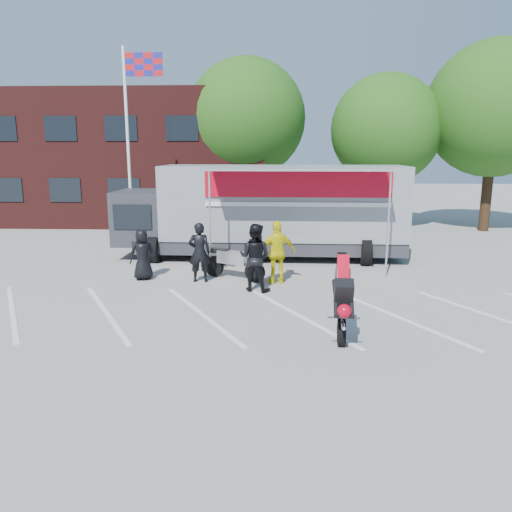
# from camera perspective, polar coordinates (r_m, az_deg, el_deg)

# --- Properties ---
(ground) EXTENTS (100.00, 100.00, 0.00)m
(ground) POSITION_cam_1_polar(r_m,az_deg,el_deg) (11.45, 4.02, -8.35)
(ground) COLOR gray
(ground) RESTS_ON ground
(parking_bay_lines) EXTENTS (18.09, 13.33, 0.01)m
(parking_bay_lines) POSITION_cam_1_polar(r_m,az_deg,el_deg) (12.39, 3.90, -6.71)
(parking_bay_lines) COLOR white
(parking_bay_lines) RESTS_ON ground
(office_building) EXTENTS (18.00, 8.00, 7.00)m
(office_building) POSITION_cam_1_polar(r_m,az_deg,el_deg) (30.32, -16.40, 10.67)
(office_building) COLOR #491917
(office_building) RESTS_ON ground
(flagpole) EXTENTS (1.61, 0.12, 8.00)m
(flagpole) POSITION_cam_1_polar(r_m,az_deg,el_deg) (21.58, -13.87, 14.56)
(flagpole) COLOR white
(flagpole) RESTS_ON ground
(tree_left) EXTENTS (6.12, 6.12, 8.64)m
(tree_left) POSITION_cam_1_polar(r_m,az_deg,el_deg) (26.83, -1.12, 15.44)
(tree_left) COLOR #382314
(tree_left) RESTS_ON ground
(tree_mid) EXTENTS (5.44, 5.44, 7.68)m
(tree_mid) POSITION_cam_1_polar(r_m,az_deg,el_deg) (26.29, 14.62, 13.78)
(tree_mid) COLOR #382314
(tree_mid) RESTS_ON ground
(tree_right) EXTENTS (6.46, 6.46, 9.12)m
(tree_right) POSITION_cam_1_polar(r_m,az_deg,el_deg) (27.32, 25.62, 14.89)
(tree_right) COLOR #382314
(tree_right) RESTS_ON ground
(transporter_truck) EXTENTS (10.84, 5.37, 3.42)m
(transporter_truck) POSITION_cam_1_polar(r_m,az_deg,el_deg) (18.80, 1.52, -0.18)
(transporter_truck) COLOR gray
(transporter_truck) RESTS_ON ground
(parked_motorcycle) EXTENTS (2.29, 1.66, 1.15)m
(parked_motorcycle) POSITION_cam_1_polar(r_m,az_deg,el_deg) (15.72, -2.51, -2.64)
(parked_motorcycle) COLOR #ABABAF
(parked_motorcycle) RESTS_ON ground
(stunt_bike_rider) EXTENTS (0.93, 1.78, 2.04)m
(stunt_bike_rider) POSITION_cam_1_polar(r_m,az_deg,el_deg) (11.33, 9.50, -8.73)
(stunt_bike_rider) COLOR black
(stunt_bike_rider) RESTS_ON ground
(spectator_leather_a) EXTENTS (0.92, 0.78, 1.59)m
(spectator_leather_a) POSITION_cam_1_polar(r_m,az_deg,el_deg) (15.88, -12.85, 0.17)
(spectator_leather_a) COLOR black
(spectator_leather_a) RESTS_ON ground
(spectator_leather_b) EXTENTS (0.68, 0.46, 1.84)m
(spectator_leather_b) POSITION_cam_1_polar(r_m,az_deg,el_deg) (15.31, -6.48, 0.42)
(spectator_leather_b) COLOR black
(spectator_leather_b) RESTS_ON ground
(spectator_leather_c) EXTENTS (1.13, 1.00, 1.95)m
(spectator_leather_c) POSITION_cam_1_polar(r_m,az_deg,el_deg) (14.23, -0.14, -0.16)
(spectator_leather_c) COLOR black
(spectator_leather_c) RESTS_ON ground
(spectator_hivis) EXTENTS (1.21, 0.77, 1.91)m
(spectator_hivis) POSITION_cam_1_polar(r_m,az_deg,el_deg) (15.03, 2.47, 0.42)
(spectator_hivis) COLOR yellow
(spectator_hivis) RESTS_ON ground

